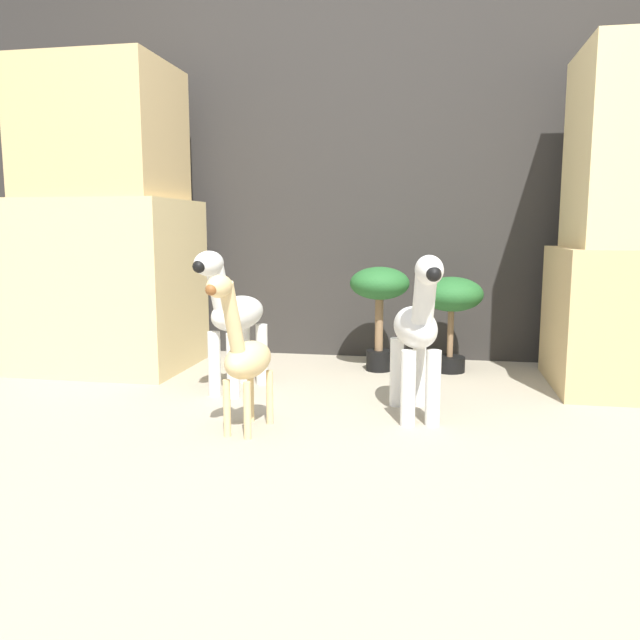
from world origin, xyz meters
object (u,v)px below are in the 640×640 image
at_px(zebra_right, 417,330).
at_px(potted_palm_back, 451,301).
at_px(potted_palm_front, 379,292).
at_px(giraffe_figurine, 244,352).
at_px(zebra_left, 233,316).

height_order(zebra_right, potted_palm_back, zebra_right).
bearing_deg(potted_palm_back, zebra_right, -100.00).
height_order(potted_palm_front, potted_palm_back, potted_palm_front).
relative_size(zebra_right, giraffe_figurine, 1.10).
bearing_deg(zebra_right, giraffe_figurine, -154.39).
relative_size(zebra_right, potted_palm_front, 1.19).
bearing_deg(giraffe_figurine, zebra_right, 25.61).
xyz_separation_m(potted_palm_front, potted_palm_back, (0.36, 0.04, -0.05)).
bearing_deg(potted_palm_back, giraffe_figurine, -123.52).
bearing_deg(giraffe_figurine, potted_palm_back, 56.48).
relative_size(zebra_right, zebra_left, 1.00).
bearing_deg(zebra_left, giraffe_figurine, -68.27).
distance_m(zebra_left, giraffe_figurine, 0.58).
distance_m(zebra_right, potted_palm_back, 0.85).
height_order(zebra_right, potted_palm_front, zebra_right).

